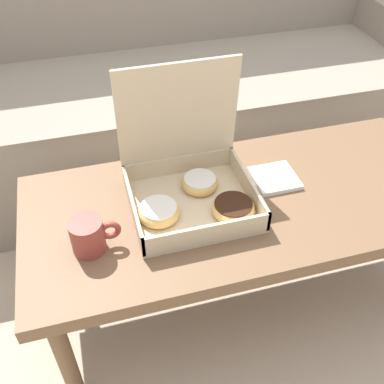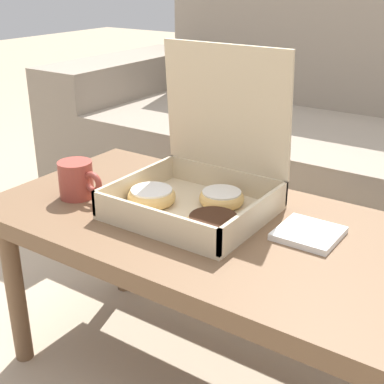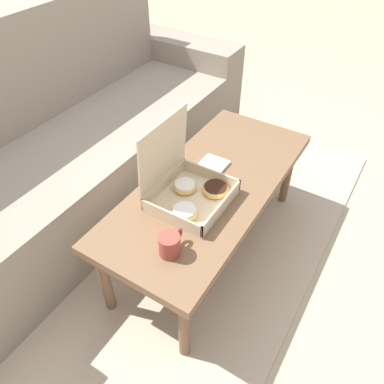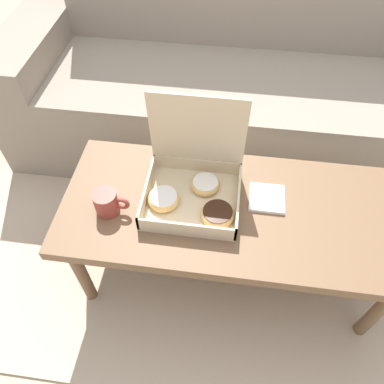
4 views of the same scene
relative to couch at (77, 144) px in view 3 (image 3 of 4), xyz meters
name	(u,v)px [view 3 (image 3 of 4)]	position (x,y,z in m)	size (l,w,h in m)	color
ground_plane	(201,243)	(0.00, -0.79, -0.33)	(12.00, 12.00, 0.00)	tan
area_rug	(154,220)	(0.00, -0.49, -0.33)	(2.36, 1.71, 0.01)	tan
couch	(77,144)	(0.00, 0.00, 0.00)	(2.24, 0.77, 0.99)	gray
coffee_table	(211,190)	(0.00, -0.83, 0.06)	(1.16, 0.50, 0.43)	brown
pastry_box	(188,188)	(-0.14, -0.80, 0.16)	(0.31, 0.28, 0.34)	beige
coffee_mug	(170,244)	(-0.41, -0.90, 0.14)	(0.12, 0.08, 0.09)	#993D33
napkin_stack	(213,165)	(0.11, -0.78, 0.11)	(0.12, 0.12, 0.01)	white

